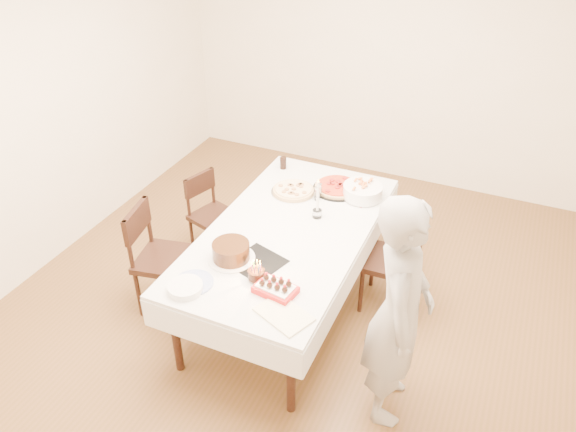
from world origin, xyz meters
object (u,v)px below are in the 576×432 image
at_px(person, 399,313).
at_px(chair_right_savory, 391,261).
at_px(chair_left_dessert, 166,259).
at_px(layer_cake, 231,252).
at_px(pizza_pepperoni, 337,187).
at_px(taper_candle, 318,198).
at_px(dining_table, 288,269).
at_px(chair_left_savory, 214,217).
at_px(cola_glass, 283,163).
at_px(birthday_cake, 256,270).
at_px(pasta_bowl, 363,191).
at_px(strawberry_box, 275,288).
at_px(pizza_white, 293,190).

bearing_deg(person, chair_right_savory, 5.73).
height_order(chair_right_savory, chair_left_dessert, chair_left_dessert).
bearing_deg(person, layer_cake, 73.94).
relative_size(pizza_pepperoni, taper_candle, 1.21).
height_order(dining_table, pizza_pepperoni, pizza_pepperoni).
relative_size(chair_left_savory, cola_glass, 7.23).
relative_size(cola_glass, birthday_cake, 0.83).
relative_size(dining_table, chair_left_savory, 2.75).
distance_m(chair_right_savory, pasta_bowl, 0.62).
bearing_deg(pasta_bowl, person, -63.67).
bearing_deg(strawberry_box, birthday_cake, 158.62).
height_order(pizza_pepperoni, taper_candle, taper_candle).
xyz_separation_m(dining_table, strawberry_box, (0.21, -0.68, 0.41)).
height_order(chair_left_dessert, strawberry_box, chair_left_dessert).
xyz_separation_m(dining_table, cola_glass, (-0.43, 0.87, 0.43)).
distance_m(person, layer_cake, 1.23).
distance_m(chair_right_savory, person, 1.07).
height_order(dining_table, layer_cake, layer_cake).
bearing_deg(chair_left_dessert, dining_table, -168.38).
relative_size(dining_table, strawberry_box, 7.98).
distance_m(pizza_pepperoni, strawberry_box, 1.40).
distance_m(cola_glass, layer_cake, 1.37).
xyz_separation_m(chair_left_savory, pizza_pepperoni, (1.04, 0.33, 0.38)).
distance_m(chair_right_savory, pizza_pepperoni, 0.78).
bearing_deg(dining_table, taper_candle, 62.33).
xyz_separation_m(taper_candle, cola_glass, (-0.57, 0.61, -0.12)).
distance_m(pizza_pepperoni, birthday_cake, 1.33).
relative_size(chair_left_savory, layer_cake, 2.33).
height_order(person, pasta_bowl, person).
height_order(pizza_pepperoni, strawberry_box, strawberry_box).
bearing_deg(layer_cake, birthday_cake, -25.76).
bearing_deg(chair_right_savory, birthday_cake, -127.81).
bearing_deg(person, taper_candle, 35.00).
xyz_separation_m(chair_left_savory, pasta_bowl, (1.27, 0.29, 0.42)).
height_order(cola_glass, layer_cake, layer_cake).
bearing_deg(taper_candle, pizza_pepperoni, 89.71).
xyz_separation_m(chair_left_savory, cola_glass, (0.47, 0.48, 0.41)).
bearing_deg(taper_candle, birthday_cake, -96.23).
relative_size(taper_candle, birthday_cake, 2.66).
xyz_separation_m(cola_glass, birthday_cake, (0.47, -1.48, 0.02)).
xyz_separation_m(cola_glass, strawberry_box, (0.65, -1.55, -0.02)).
xyz_separation_m(chair_left_dessert, pizza_pepperoni, (1.02, 1.09, 0.31)).
bearing_deg(pasta_bowl, layer_cake, -116.80).
height_order(chair_right_savory, chair_left_savory, chair_right_savory).
height_order(person, pizza_pepperoni, person).
distance_m(chair_left_dessert, cola_glass, 1.37).
xyz_separation_m(pizza_white, pasta_bowl, (0.55, 0.16, 0.04)).
relative_size(chair_right_savory, chair_left_savory, 1.13).
bearing_deg(cola_glass, pasta_bowl, -13.33).
bearing_deg(chair_right_savory, pizza_pepperoni, 146.41).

